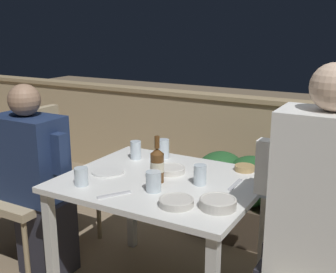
{
  "coord_description": "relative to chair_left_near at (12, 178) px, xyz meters",
  "views": [
    {
      "loc": [
        1.07,
        -1.83,
        1.51
      ],
      "look_at": [
        0.0,
        0.06,
        0.93
      ],
      "focal_mm": 45.0,
      "sensor_mm": 36.0,
      "label": 1
    }
  ],
  "objects": [
    {
      "name": "bowl_0",
      "position": [
        1.43,
        -0.06,
        0.16
      ],
      "size": [
        0.17,
        0.17,
        0.05
      ],
      "color": "beige",
      "rests_on": "dining_table"
    },
    {
      "name": "bowl_1",
      "position": [
        1.36,
        0.48,
        0.16
      ],
      "size": [
        0.11,
        0.11,
        0.03
      ],
      "color": "tan",
      "rests_on": "dining_table"
    },
    {
      "name": "glass_cup_2",
      "position": [
        0.7,
        0.36,
        0.19
      ],
      "size": [
        0.07,
        0.07,
        0.11
      ],
      "color": "silver",
      "rests_on": "dining_table"
    },
    {
      "name": "fork_1",
      "position": [
        1.4,
        0.24,
        0.14
      ],
      "size": [
        0.02,
        0.17,
        0.01
      ],
      "color": "silver",
      "rests_on": "dining_table"
    },
    {
      "name": "bowl_3",
      "position": [
        1.01,
        0.25,
        0.16
      ],
      "size": [
        0.17,
        0.17,
        0.03
      ],
      "color": "silver",
      "rests_on": "dining_table"
    },
    {
      "name": "planter_hedge",
      "position": [
        1.22,
        1.02,
        -0.23
      ],
      "size": [
        0.83,
        0.47,
        0.62
      ],
      "color": "brown",
      "rests_on": "ground_plane"
    },
    {
      "name": "person_blue_shirt",
      "position": [
        1.78,
        0.26,
        0.02
      ],
      "size": [
        0.48,
        0.26,
        1.18
      ],
      "color": "#282833",
      "rests_on": "ground_plane"
    },
    {
      "name": "plate_0",
      "position": [
        0.71,
        0.07,
        0.14
      ],
      "size": [
        0.18,
        0.18,
        0.01
      ],
      "color": "white",
      "rests_on": "dining_table"
    },
    {
      "name": "parapet_wall",
      "position": [
        1.02,
        1.82,
        -0.12
      ],
      "size": [
        9.0,
        0.18,
        0.9
      ],
      "color": "tan",
      "rests_on": "ground_plane"
    },
    {
      "name": "chair_left_far",
      "position": [
        -0.0,
        0.29,
        0.0
      ],
      "size": [
        0.44,
        0.44,
        0.95
      ],
      "color": "tan",
      "rests_on": "ground_plane"
    },
    {
      "name": "beer_bottle",
      "position": [
        1.02,
        0.08,
        0.23
      ],
      "size": [
        0.07,
        0.07,
        0.25
      ],
      "color": "brown",
      "rests_on": "dining_table"
    },
    {
      "name": "dining_table",
      "position": [
        1.02,
        0.13,
        0.05
      ],
      "size": [
        1.03,
        0.86,
        0.71
      ],
      "color": "white",
      "rests_on": "ground_plane"
    },
    {
      "name": "chair_left_near",
      "position": [
        0.0,
        0.0,
        0.0
      ],
      "size": [
        0.44,
        0.44,
        0.95
      ],
      "color": "tan",
      "rests_on": "ground_plane"
    },
    {
      "name": "person_white_polo",
      "position": [
        1.83,
        0.01,
        0.12
      ],
      "size": [
        0.49,
        0.26,
        1.37
      ],
      "color": "#282833",
      "rests_on": "ground_plane"
    },
    {
      "name": "glass_cup_3",
      "position": [
        0.71,
        -0.15,
        0.18
      ],
      "size": [
        0.07,
        0.07,
        0.09
      ],
      "color": "silver",
      "rests_on": "dining_table"
    },
    {
      "name": "glass_cup_1",
      "position": [
        1.07,
        -0.04,
        0.19
      ],
      "size": [
        0.08,
        0.08,
        0.1
      ],
      "color": "silver",
      "rests_on": "dining_table"
    },
    {
      "name": "fork_0",
      "position": [
        0.93,
        -0.18,
        0.14
      ],
      "size": [
        0.11,
        0.15,
        0.01
      ],
      "color": "silver",
      "rests_on": "dining_table"
    },
    {
      "name": "glass_cup_0",
      "position": [
        1.23,
        0.16,
        0.19
      ],
      "size": [
        0.07,
        0.07,
        0.11
      ],
      "color": "silver",
      "rests_on": "dining_table"
    },
    {
      "name": "person_navy_jumper",
      "position": [
        0.21,
        -0.0,
        0.02
      ],
      "size": [
        0.5,
        0.26,
        1.18
      ],
      "color": "#282833",
      "rests_on": "ground_plane"
    },
    {
      "name": "glass_cup_4",
      "position": [
        0.84,
        0.46,
        0.2
      ],
      "size": [
        0.07,
        0.07,
        0.12
      ],
      "color": "silver",
      "rests_on": "dining_table"
    },
    {
      "name": "bowl_2",
      "position": [
        1.25,
        -0.13,
        0.16
      ],
      "size": [
        0.16,
        0.16,
        0.03
      ],
      "color": "beige",
      "rests_on": "dining_table"
    }
  ]
}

